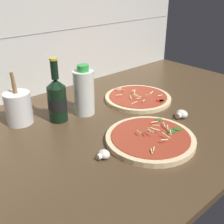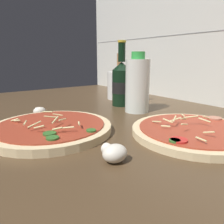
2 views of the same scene
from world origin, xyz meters
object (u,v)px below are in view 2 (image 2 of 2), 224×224
at_px(beer_bottle, 121,83).
at_px(mushroom_right, 39,111).
at_px(utensil_crock, 118,85).
at_px(pizza_near, 51,128).
at_px(oil_bottle, 137,85).
at_px(mushroom_left, 114,153).
at_px(pizza_far, 193,131).

xyz_separation_m(beer_bottle, mushroom_right, (-0.04, -0.31, -0.07)).
relative_size(beer_bottle, utensil_crock, 1.22).
relative_size(pizza_near, oil_bottle, 1.50).
xyz_separation_m(mushroom_left, mushroom_right, (-0.40, -0.00, -0.00)).
distance_m(beer_bottle, mushroom_right, 0.32).
relative_size(pizza_far, mushroom_left, 5.96).
distance_m(beer_bottle, utensil_crock, 0.14).
height_order(mushroom_right, utensil_crock, utensil_crock).
distance_m(pizza_near, mushroom_right, 0.18).
height_order(oil_bottle, utensil_crock, oil_bottle).
bearing_deg(beer_bottle, pizza_near, -66.85).
height_order(pizza_near, beer_bottle, beer_bottle).
bearing_deg(pizza_far, utensil_crock, 163.08).
relative_size(pizza_near, mushroom_left, 6.12).
distance_m(mushroom_right, utensil_crock, 0.40).
xyz_separation_m(pizza_far, mushroom_left, (-0.00, -0.23, 0.01)).
distance_m(pizza_far, mushroom_left, 0.23).
height_order(beer_bottle, mushroom_right, beer_bottle).
distance_m(pizza_near, oil_bottle, 0.33).
bearing_deg(mushroom_right, pizza_near, -9.43).
relative_size(beer_bottle, mushroom_left, 4.95).
xyz_separation_m(pizza_near, utensil_crock, (-0.26, 0.41, 0.05)).
relative_size(mushroom_left, utensil_crock, 0.25).
bearing_deg(oil_bottle, utensil_crock, 157.23).
bearing_deg(pizza_near, oil_bottle, 96.16).
xyz_separation_m(pizza_near, pizza_far, (0.22, 0.27, -0.00)).
height_order(pizza_far, utensil_crock, utensil_crock).
bearing_deg(utensil_crock, oil_bottle, -22.77).
xyz_separation_m(pizza_far, utensil_crock, (-0.49, 0.15, 0.05)).
bearing_deg(utensil_crock, mushroom_right, -77.59).
height_order(pizza_near, mushroom_left, pizza_near).
distance_m(oil_bottle, utensil_crock, 0.25).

